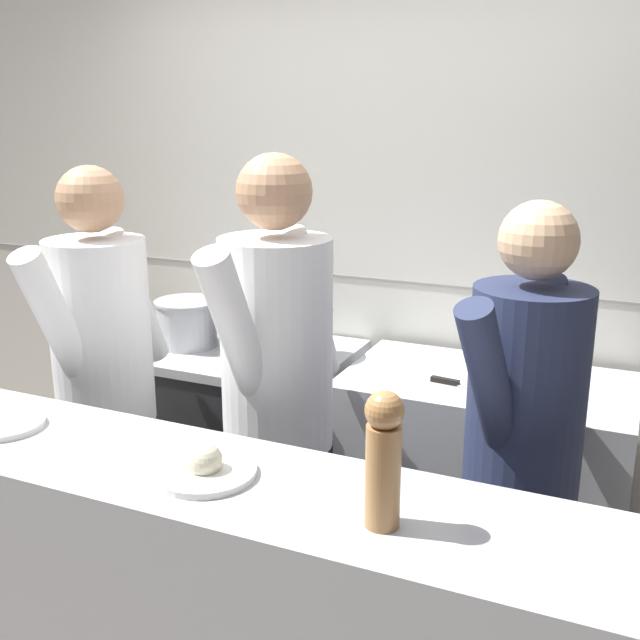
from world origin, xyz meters
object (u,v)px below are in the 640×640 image
sauce_pot (251,322)px  chef_line (522,451)px  pepper_mill (383,457)px  chef_sous (278,398)px  braising_pot (300,332)px  stock_pot (187,322)px  chef_head_cook (105,380)px  oven_range (250,440)px  chefs_knife (468,386)px  plated_dish_main (4,425)px  mixing_bowl_steel (473,362)px  plated_dish_appetiser (205,468)px

sauce_pot → chef_line: bearing=-28.2°
pepper_mill → chef_sous: chef_sous is taller
braising_pot → pepper_mill: (0.84, -1.33, 0.18)m
stock_pot → chef_head_cook: bearing=-80.5°
oven_range → chef_head_cook: (-0.16, -0.75, 0.52)m
braising_pot → chef_sous: 0.75m
chefs_knife → chef_line: size_ratio=0.22×
plated_dish_main → pepper_mill: 1.18m
mixing_bowl_steel → chef_line: (0.30, -0.69, -0.02)m
pepper_mill → stock_pot: bearing=136.7°
plated_dish_appetiser → stock_pot: bearing=125.5°
plated_dish_main → pepper_mill: pepper_mill is taller
mixing_bowl_steel → plated_dish_main: 1.69m
plated_dish_main → chef_line: (1.36, 0.63, -0.09)m
oven_range → chef_head_cook: chef_head_cook is taller
oven_range → chef_line: bearing=-27.1°
oven_range → plated_dish_main: size_ratio=3.94×
braising_pot → plated_dish_main: bearing=-104.5°
sauce_pot → mixing_bowl_steel: (0.99, -0.00, -0.05)m
braising_pot → pepper_mill: bearing=-57.9°
stock_pot → chef_head_cook: (0.12, -0.70, -0.02)m
chef_sous → plated_dish_appetiser: bearing=-76.4°
oven_range → pepper_mill: bearing=-50.7°
oven_range → chef_head_cook: 0.92m
chefs_knife → plated_dish_main: size_ratio=1.58×
plated_dish_appetiser → sauce_pot: bearing=114.8°
mixing_bowl_steel → plated_dish_main: (-1.05, -1.32, 0.08)m
plated_dish_appetiser → chef_head_cook: 0.97m
stock_pot → plated_dish_appetiser: plated_dish_appetiser is taller
chef_sous → sauce_pot: bearing=128.5°
plated_dish_appetiser → chef_head_cook: chef_head_cook is taller
oven_range → sauce_pot: (0.00, 0.03, 0.55)m
chefs_knife → plated_dish_appetiser: bearing=-107.9°
oven_range → chef_sous: chef_sous is taller
chef_sous → chef_head_cook: bearing=-173.8°
sauce_pot → chef_head_cook: (-0.16, -0.78, -0.04)m
mixing_bowl_steel → chefs_knife: 0.15m
plated_dish_main → stock_pot: bearing=99.7°
plated_dish_main → sauce_pot: bearing=87.1°
chef_line → pepper_mill: bearing=-86.5°
pepper_mill → chef_head_cook: chef_head_cook is taller
oven_range → stock_pot: 0.61m
stock_pot → chefs_knife: bearing=-3.1°
sauce_pot → plated_dish_main: (-0.07, -1.33, 0.03)m
chef_sous → stock_pot: bearing=143.9°
oven_range → braising_pot: (0.27, -0.02, 0.55)m
mixing_bowl_steel → pepper_mill: 1.40m
sauce_pot → chefs_knife: bearing=-8.5°
chefs_knife → plated_dish_main: bearing=-132.3°
oven_range → plated_dish_appetiser: bearing=-64.5°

